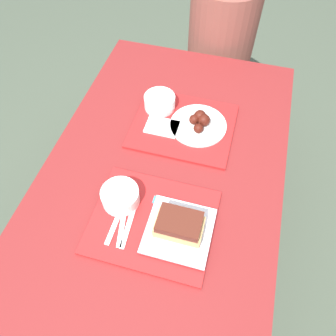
{
  "coord_description": "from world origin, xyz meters",
  "views": [
    {
      "loc": [
        0.2,
        -0.63,
        1.77
      ],
      "look_at": [
        0.02,
        0.01,
        0.82
      ],
      "focal_mm": 35.0,
      "sensor_mm": 36.0,
      "label": 1
    }
  ],
  "objects_px": {
    "brisket_sandwich_plate": "(179,228)",
    "bowl_coleslaw_far": "(160,101)",
    "person_seated_across": "(222,30)",
    "tray_far": "(183,126)",
    "bowl_coleslaw_near": "(120,196)",
    "tray_near": "(153,222)",
    "wings_plate_far": "(199,123)"
  },
  "relations": [
    {
      "from": "bowl_coleslaw_near",
      "to": "bowl_coleslaw_far",
      "type": "xyz_separation_m",
      "value": [
        0.0,
        0.47,
        0.0
      ]
    },
    {
      "from": "tray_near",
      "to": "tray_far",
      "type": "height_order",
      "value": "same"
    },
    {
      "from": "tray_far",
      "to": "brisket_sandwich_plate",
      "type": "relative_size",
      "value": 1.92
    },
    {
      "from": "bowl_coleslaw_far",
      "to": "wings_plate_far",
      "type": "height_order",
      "value": "wings_plate_far"
    },
    {
      "from": "bowl_coleslaw_near",
      "to": "wings_plate_far",
      "type": "xyz_separation_m",
      "value": [
        0.18,
        0.41,
        -0.01
      ]
    },
    {
      "from": "tray_far",
      "to": "bowl_coleslaw_near",
      "type": "xyz_separation_m",
      "value": [
        -0.12,
        -0.39,
        0.04
      ]
    },
    {
      "from": "bowl_coleslaw_far",
      "to": "person_seated_across",
      "type": "relative_size",
      "value": 0.18
    },
    {
      "from": "tray_far",
      "to": "bowl_coleslaw_near",
      "type": "relative_size",
      "value": 3.13
    },
    {
      "from": "bowl_coleslaw_near",
      "to": "brisket_sandwich_plate",
      "type": "bearing_deg",
      "value": -15.3
    },
    {
      "from": "tray_near",
      "to": "brisket_sandwich_plate",
      "type": "xyz_separation_m",
      "value": [
        0.09,
        -0.02,
        0.04
      ]
    },
    {
      "from": "bowl_coleslaw_far",
      "to": "person_seated_across",
      "type": "bearing_deg",
      "value": 76.3
    },
    {
      "from": "tray_near",
      "to": "bowl_coleslaw_near",
      "type": "bearing_deg",
      "value": 160.34
    },
    {
      "from": "brisket_sandwich_plate",
      "to": "tray_far",
      "type": "bearing_deg",
      "value": 102.08
    },
    {
      "from": "tray_far",
      "to": "person_seated_across",
      "type": "bearing_deg",
      "value": 87.12
    },
    {
      "from": "bowl_coleslaw_far",
      "to": "brisket_sandwich_plate",
      "type": "bearing_deg",
      "value": -67.62
    },
    {
      "from": "brisket_sandwich_plate",
      "to": "bowl_coleslaw_near",
      "type": "bearing_deg",
      "value": 164.7
    },
    {
      "from": "wings_plate_far",
      "to": "person_seated_across",
      "type": "distance_m",
      "value": 0.7
    },
    {
      "from": "bowl_coleslaw_near",
      "to": "wings_plate_far",
      "type": "bearing_deg",
      "value": 65.91
    },
    {
      "from": "tray_far",
      "to": "bowl_coleslaw_far",
      "type": "height_order",
      "value": "bowl_coleslaw_far"
    },
    {
      "from": "tray_far",
      "to": "brisket_sandwich_plate",
      "type": "xyz_separation_m",
      "value": [
        0.1,
        -0.45,
        0.04
      ]
    },
    {
      "from": "tray_near",
      "to": "bowl_coleslaw_near",
      "type": "height_order",
      "value": "bowl_coleslaw_near"
    },
    {
      "from": "wings_plate_far",
      "to": "brisket_sandwich_plate",
      "type": "bearing_deg",
      "value": -85.54
    },
    {
      "from": "bowl_coleslaw_near",
      "to": "brisket_sandwich_plate",
      "type": "distance_m",
      "value": 0.23
    },
    {
      "from": "tray_far",
      "to": "brisket_sandwich_plate",
      "type": "height_order",
      "value": "brisket_sandwich_plate"
    },
    {
      "from": "brisket_sandwich_plate",
      "to": "person_seated_across",
      "type": "relative_size",
      "value": 0.29
    },
    {
      "from": "bowl_coleslaw_far",
      "to": "person_seated_across",
      "type": "height_order",
      "value": "person_seated_across"
    },
    {
      "from": "bowl_coleslaw_near",
      "to": "brisket_sandwich_plate",
      "type": "xyz_separation_m",
      "value": [
        0.22,
        -0.06,
        0.0
      ]
    },
    {
      "from": "person_seated_across",
      "to": "brisket_sandwich_plate",
      "type": "bearing_deg",
      "value": -87.0
    },
    {
      "from": "bowl_coleslaw_near",
      "to": "person_seated_across",
      "type": "bearing_deg",
      "value": 81.91
    },
    {
      "from": "brisket_sandwich_plate",
      "to": "bowl_coleslaw_far",
      "type": "bearing_deg",
      "value": 112.38
    },
    {
      "from": "bowl_coleslaw_near",
      "to": "person_seated_across",
      "type": "relative_size",
      "value": 0.18
    },
    {
      "from": "wings_plate_far",
      "to": "bowl_coleslaw_far",
      "type": "bearing_deg",
      "value": 161.65
    }
  ]
}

